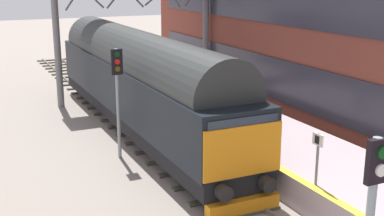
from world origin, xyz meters
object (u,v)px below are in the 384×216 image
at_px(diesel_locomotive, 138,79).
at_px(signal_post_mid, 118,89).
at_px(platform_number_sign, 317,151).
at_px(waiting_passenger, 258,99).

bearing_deg(diesel_locomotive, signal_post_mid, -122.60).
bearing_deg(platform_number_sign, waiting_passenger, 72.47).
distance_m(diesel_locomotive, platform_number_sign, 10.52).
xyz_separation_m(diesel_locomotive, waiting_passenger, (3.93, -3.91, -0.49)).
distance_m(signal_post_mid, platform_number_sign, 8.35).
relative_size(diesel_locomotive, platform_number_sign, 11.81).
bearing_deg(signal_post_mid, diesel_locomotive, 57.40).
relative_size(signal_post_mid, platform_number_sign, 2.71).
bearing_deg(waiting_passenger, diesel_locomotive, 38.80).
relative_size(platform_number_sign, waiting_passenger, 0.98).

